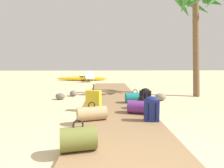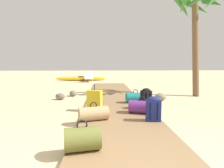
{
  "view_description": "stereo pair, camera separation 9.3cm",
  "coord_description": "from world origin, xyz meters",
  "px_view_note": "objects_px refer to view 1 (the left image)",
  "views": [
    {
      "loc": [
        -0.3,
        -1.78,
        1.38
      ],
      "look_at": [
        -0.03,
        5.81,
        0.55
      ],
      "focal_mm": 30.69,
      "sensor_mm": 36.0,
      "label": 1
    },
    {
      "loc": [
        -0.39,
        -1.77,
        1.38
      ],
      "look_at": [
        -0.03,
        5.81,
        0.55
      ],
      "focal_mm": 30.69,
      "sensor_mm": 36.0,
      "label": 2
    }
  ],
  "objects_px": {
    "duffel_bag_olive": "(78,138)",
    "lounge_chair": "(89,77)",
    "duffel_bag_tan": "(92,113)",
    "duffel_bag_purple": "(141,107)",
    "kayak": "(82,79)",
    "palm_tree_near_right": "(198,12)",
    "backpack_navy": "(152,108)",
    "suitcase_yellow": "(94,99)",
    "duffel_bag_teal": "(135,98)",
    "backpack_black": "(145,98)"
  },
  "relations": [
    {
      "from": "duffel_bag_tan",
      "to": "palm_tree_near_right",
      "type": "distance_m",
      "value": 6.42
    },
    {
      "from": "duffel_bag_olive",
      "to": "kayak",
      "type": "bearing_deg",
      "value": 96.5
    },
    {
      "from": "duffel_bag_tan",
      "to": "duffel_bag_purple",
      "type": "xyz_separation_m",
      "value": [
        1.23,
        0.56,
        0.01
      ]
    },
    {
      "from": "suitcase_yellow",
      "to": "duffel_bag_tan",
      "type": "bearing_deg",
      "value": -88.66
    },
    {
      "from": "duffel_bag_purple",
      "to": "palm_tree_near_right",
      "type": "bearing_deg",
      "value": 47.3
    },
    {
      "from": "backpack_navy",
      "to": "backpack_black",
      "type": "distance_m",
      "value": 1.19
    },
    {
      "from": "duffel_bag_olive",
      "to": "lounge_chair",
      "type": "bearing_deg",
      "value": 93.88
    },
    {
      "from": "backpack_black",
      "to": "duffel_bag_tan",
      "type": "xyz_separation_m",
      "value": [
        -1.45,
        -1.09,
        -0.15
      ]
    },
    {
      "from": "suitcase_yellow",
      "to": "palm_tree_near_right",
      "type": "relative_size",
      "value": 0.16
    },
    {
      "from": "palm_tree_near_right",
      "to": "suitcase_yellow",
      "type": "bearing_deg",
      "value": -148.42
    },
    {
      "from": "duffel_bag_teal",
      "to": "palm_tree_near_right",
      "type": "xyz_separation_m",
      "value": [
        2.85,
        1.78,
        3.21
      ]
    },
    {
      "from": "backpack_navy",
      "to": "duffel_bag_teal",
      "type": "height_order",
      "value": "backpack_navy"
    },
    {
      "from": "backpack_black",
      "to": "lounge_chair",
      "type": "distance_m",
      "value": 9.2
    },
    {
      "from": "duffel_bag_tan",
      "to": "duffel_bag_purple",
      "type": "relative_size",
      "value": 0.98
    },
    {
      "from": "lounge_chair",
      "to": "palm_tree_near_right",
      "type": "bearing_deg",
      "value": -51.37
    },
    {
      "from": "duffel_bag_tan",
      "to": "kayak",
      "type": "distance_m",
      "value": 10.97
    },
    {
      "from": "kayak",
      "to": "duffel_bag_tan",
      "type": "bearing_deg",
      "value": -82.12
    },
    {
      "from": "duffel_bag_teal",
      "to": "palm_tree_near_right",
      "type": "bearing_deg",
      "value": 32.07
    },
    {
      "from": "backpack_black",
      "to": "duffel_bag_purple",
      "type": "height_order",
      "value": "backpack_black"
    },
    {
      "from": "backpack_navy",
      "to": "backpack_black",
      "type": "relative_size",
      "value": 0.95
    },
    {
      "from": "backpack_navy",
      "to": "duffel_bag_teal",
      "type": "relative_size",
      "value": 0.87
    },
    {
      "from": "duffel_bag_teal",
      "to": "kayak",
      "type": "distance_m",
      "value": 9.37
    },
    {
      "from": "duffel_bag_tan",
      "to": "duffel_bag_olive",
      "type": "height_order",
      "value": "duffel_bag_olive"
    },
    {
      "from": "duffel_bag_tan",
      "to": "duffel_bag_teal",
      "type": "relative_size",
      "value": 1.12
    },
    {
      "from": "backpack_navy",
      "to": "duffel_bag_purple",
      "type": "xyz_separation_m",
      "value": [
        -0.12,
        0.66,
        -0.13
      ]
    },
    {
      "from": "backpack_black",
      "to": "kayak",
      "type": "xyz_separation_m",
      "value": [
        -2.96,
        9.78,
        -0.22
      ]
    },
    {
      "from": "duffel_bag_tan",
      "to": "duffel_bag_olive",
      "type": "relative_size",
      "value": 1.23
    },
    {
      "from": "backpack_black",
      "to": "palm_tree_near_right",
      "type": "relative_size",
      "value": 0.13
    },
    {
      "from": "backpack_navy",
      "to": "kayak",
      "type": "relative_size",
      "value": 0.14
    },
    {
      "from": "backpack_black",
      "to": "duffel_bag_teal",
      "type": "relative_size",
      "value": 0.91
    },
    {
      "from": "duffel_bag_tan",
      "to": "palm_tree_near_right",
      "type": "xyz_separation_m",
      "value": [
        4.14,
        3.71,
        3.21
      ]
    },
    {
      "from": "backpack_black",
      "to": "duffel_bag_tan",
      "type": "height_order",
      "value": "backpack_black"
    },
    {
      "from": "duffel_bag_tan",
      "to": "duffel_bag_purple",
      "type": "height_order",
      "value": "duffel_bag_purple"
    },
    {
      "from": "duffel_bag_olive",
      "to": "palm_tree_near_right",
      "type": "distance_m",
      "value": 7.45
    },
    {
      "from": "lounge_chair",
      "to": "suitcase_yellow",
      "type": "bearing_deg",
      "value": -84.53
    },
    {
      "from": "duffel_bag_tan",
      "to": "lounge_chair",
      "type": "bearing_deg",
      "value": 95.0
    },
    {
      "from": "duffel_bag_purple",
      "to": "lounge_chair",
      "type": "xyz_separation_m",
      "value": [
        -2.1,
        9.43,
        0.08
      ]
    },
    {
      "from": "backpack_navy",
      "to": "duffel_bag_olive",
      "type": "distance_m",
      "value": 2.02
    },
    {
      "from": "backpack_navy",
      "to": "backpack_black",
      "type": "bearing_deg",
      "value": 84.98
    },
    {
      "from": "lounge_chair",
      "to": "duffel_bag_olive",
      "type": "bearing_deg",
      "value": -86.12
    },
    {
      "from": "lounge_chair",
      "to": "duffel_bag_purple",
      "type": "bearing_deg",
      "value": -77.44
    },
    {
      "from": "backpack_navy",
      "to": "duffel_bag_tan",
      "type": "distance_m",
      "value": 1.36
    },
    {
      "from": "duffel_bag_tan",
      "to": "duffel_bag_purple",
      "type": "bearing_deg",
      "value": 24.43
    },
    {
      "from": "backpack_black",
      "to": "palm_tree_near_right",
      "type": "distance_m",
      "value": 4.85
    },
    {
      "from": "duffel_bag_tan",
      "to": "lounge_chair",
      "type": "height_order",
      "value": "lounge_chair"
    },
    {
      "from": "backpack_navy",
      "to": "duffel_bag_teal",
      "type": "xyz_separation_m",
      "value": [
        -0.06,
        2.03,
        -0.13
      ]
    },
    {
      "from": "suitcase_yellow",
      "to": "kayak",
      "type": "bearing_deg",
      "value": 98.64
    },
    {
      "from": "duffel_bag_purple",
      "to": "palm_tree_near_right",
      "type": "distance_m",
      "value": 5.36
    },
    {
      "from": "backpack_black",
      "to": "duffel_bag_teal",
      "type": "height_order",
      "value": "backpack_black"
    },
    {
      "from": "duffel_bag_olive",
      "to": "suitcase_yellow",
      "type": "xyz_separation_m",
      "value": [
        0.07,
        2.67,
        0.08
      ]
    }
  ]
}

